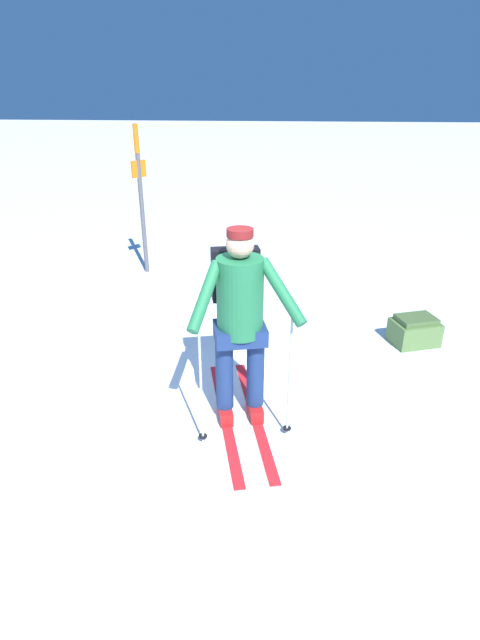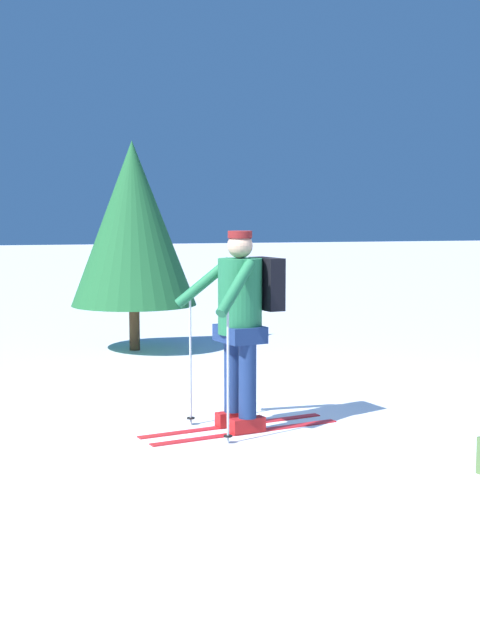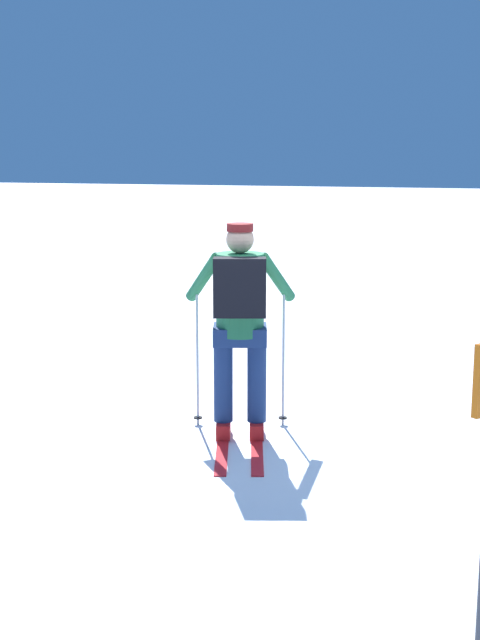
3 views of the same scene
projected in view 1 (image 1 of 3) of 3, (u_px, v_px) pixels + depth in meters
The scene contains 4 objects.
ground_plane at pixel (210, 405), 4.57m from camera, with size 80.00×80.00×0.00m, color white.
skier at pixel (240, 314), 4.02m from camera, with size 0.92×1.79×1.70m.
dropped_backpack at pixel (414, 331), 5.62m from camera, with size 0.58×0.51×0.33m.
trail_marker at pixel (140, 188), 7.32m from camera, with size 0.17×0.20×2.18m.
Camera 1 is at (-0.62, 3.76, 2.66)m, focal length 28.00 mm.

